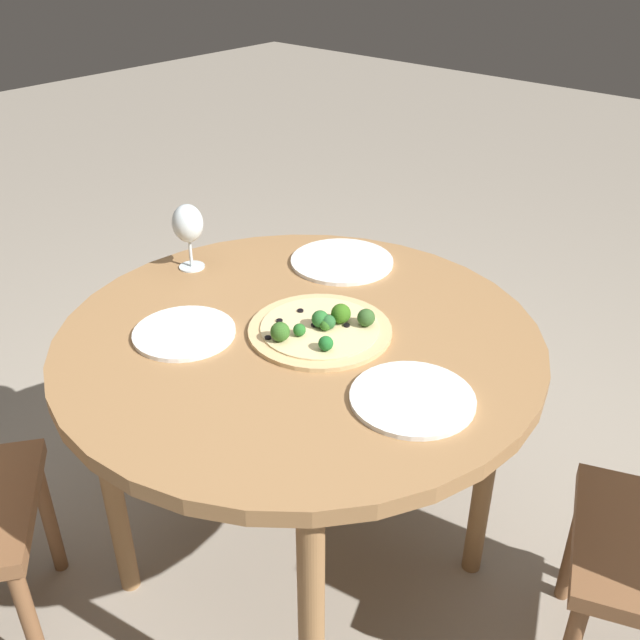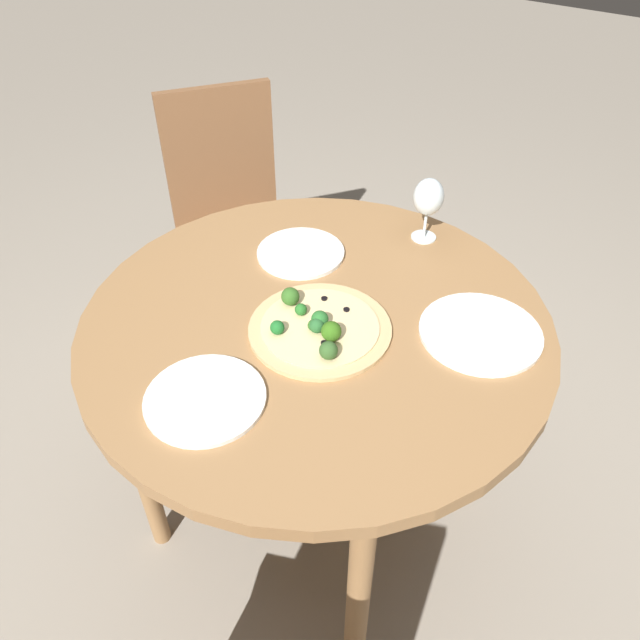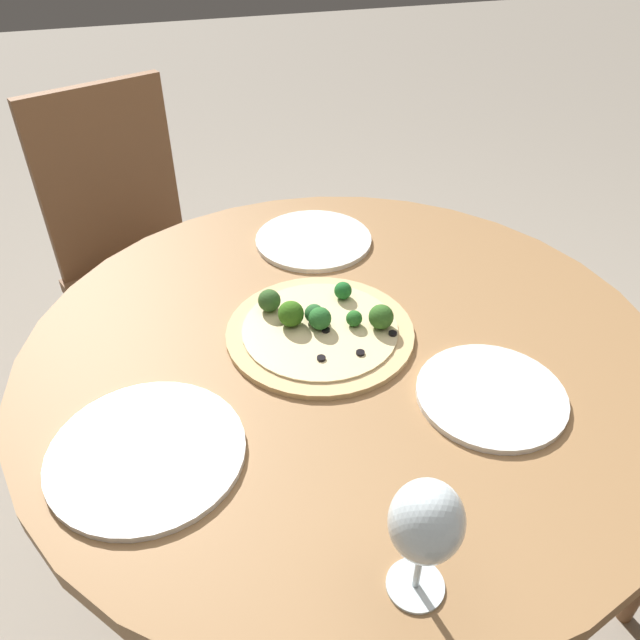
{
  "view_description": "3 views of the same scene",
  "coord_description": "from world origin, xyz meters",
  "px_view_note": "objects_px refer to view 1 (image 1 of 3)",
  "views": [
    {
      "loc": [
        0.96,
        0.9,
        1.58
      ],
      "look_at": [
        -0.03,
        0.03,
        0.8
      ],
      "focal_mm": 40.0,
      "sensor_mm": 36.0,
      "label": 1
    },
    {
      "loc": [
        -0.6,
        0.87,
        1.67
      ],
      "look_at": [
        -0.03,
        0.03,
        0.8
      ],
      "focal_mm": 35.0,
      "sensor_mm": 36.0,
      "label": 2
    },
    {
      "loc": [
        -0.26,
        -0.74,
        1.43
      ],
      "look_at": [
        -0.03,
        0.03,
        0.8
      ],
      "focal_mm": 35.0,
      "sensor_mm": 36.0,
      "label": 3
    }
  ],
  "objects_px": {
    "pizza": "(321,328)",
    "plate_side": "(184,333)",
    "wine_glass": "(188,225)",
    "plate_near": "(342,261)",
    "plate_far": "(412,398)"
  },
  "relations": [
    {
      "from": "pizza",
      "to": "plate_side",
      "type": "bearing_deg",
      "value": -47.26
    },
    {
      "from": "wine_glass",
      "to": "plate_near",
      "type": "relative_size",
      "value": 0.64
    },
    {
      "from": "pizza",
      "to": "plate_far",
      "type": "relative_size",
      "value": 1.32
    },
    {
      "from": "plate_near",
      "to": "plate_far",
      "type": "xyz_separation_m",
      "value": [
        0.36,
        0.47,
        0.0
      ]
    },
    {
      "from": "plate_near",
      "to": "wine_glass",
      "type": "bearing_deg",
      "value": -44.8
    },
    {
      "from": "wine_glass",
      "to": "pizza",
      "type": "bearing_deg",
      "value": 87.15
    },
    {
      "from": "pizza",
      "to": "plate_near",
      "type": "height_order",
      "value": "pizza"
    },
    {
      "from": "pizza",
      "to": "plate_far",
      "type": "height_order",
      "value": "pizza"
    },
    {
      "from": "wine_glass",
      "to": "plate_side",
      "type": "xyz_separation_m",
      "value": [
        0.22,
        0.24,
        -0.11
      ]
    },
    {
      "from": "pizza",
      "to": "plate_near",
      "type": "xyz_separation_m",
      "value": [
        -0.29,
        -0.19,
        -0.01
      ]
    },
    {
      "from": "pizza",
      "to": "wine_glass",
      "type": "distance_m",
      "value": 0.47
    },
    {
      "from": "wine_glass",
      "to": "plate_near",
      "type": "height_order",
      "value": "wine_glass"
    },
    {
      "from": "pizza",
      "to": "wine_glass",
      "type": "bearing_deg",
      "value": -92.85
    },
    {
      "from": "plate_near",
      "to": "plate_far",
      "type": "bearing_deg",
      "value": 52.51
    },
    {
      "from": "plate_far",
      "to": "plate_side",
      "type": "relative_size",
      "value": 1.07
    }
  ]
}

